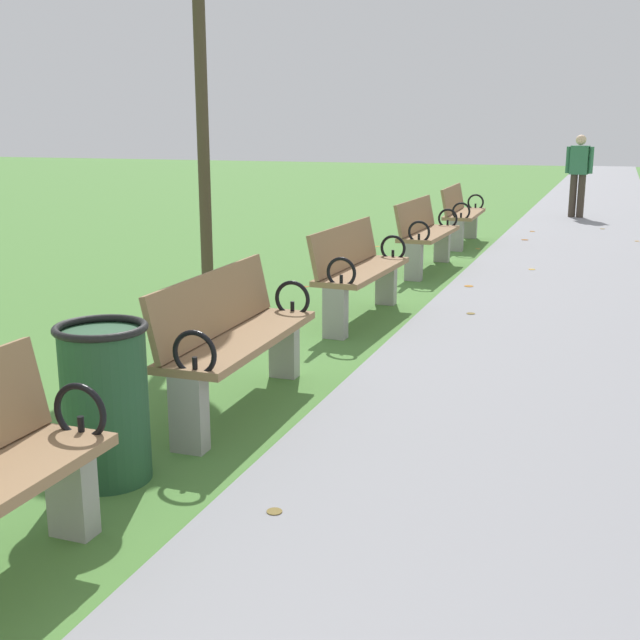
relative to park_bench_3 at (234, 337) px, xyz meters
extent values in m
cube|color=gray|center=(1.74, 12.82, -0.48)|extent=(2.47, 44.00, 0.02)
cube|color=#99968E|center=(0.05, -1.77, -0.26)|extent=(0.20, 0.12, 0.45)
torus|color=black|center=(0.11, -1.75, 0.10)|extent=(0.27, 0.03, 0.27)
cylinder|color=black|center=(0.11, -1.75, 0.02)|extent=(0.03, 0.03, 0.12)
cube|color=#93704C|center=(0.05, 0.00, -0.01)|extent=(0.47, 1.61, 0.05)
cube|color=#93704C|center=(-0.14, 0.00, 0.21)|extent=(0.16, 1.60, 0.40)
cube|color=#99968E|center=(0.07, -0.74, -0.26)|extent=(0.20, 0.12, 0.45)
cube|color=#99968E|center=(0.04, 0.74, -0.26)|extent=(0.20, 0.12, 0.45)
torus|color=black|center=(0.13, -0.76, 0.10)|extent=(0.27, 0.04, 0.27)
cylinder|color=black|center=(0.13, -0.76, 0.02)|extent=(0.03, 0.03, 0.12)
torus|color=black|center=(0.10, 0.76, 0.10)|extent=(0.27, 0.04, 0.27)
cylinder|color=black|center=(0.10, 0.76, 0.02)|extent=(0.03, 0.03, 0.12)
cube|color=#93704C|center=(0.05, 2.66, -0.01)|extent=(0.49, 1.61, 0.05)
cube|color=#93704C|center=(-0.14, 2.67, 0.21)|extent=(0.17, 1.60, 0.40)
cube|color=#99968E|center=(0.03, 1.92, -0.26)|extent=(0.20, 0.13, 0.45)
cube|color=#99968E|center=(0.08, 3.40, -0.26)|extent=(0.20, 0.13, 0.45)
torus|color=black|center=(0.09, 1.90, 0.10)|extent=(0.27, 0.04, 0.27)
cylinder|color=black|center=(0.09, 1.90, 0.02)|extent=(0.03, 0.03, 0.12)
torus|color=black|center=(0.14, 3.42, 0.10)|extent=(0.27, 0.04, 0.27)
cylinder|color=black|center=(0.14, 3.42, 0.02)|extent=(0.03, 0.03, 0.12)
cube|color=#93704C|center=(0.05, 5.52, -0.01)|extent=(0.48, 1.61, 0.05)
cube|color=#93704C|center=(-0.14, 5.53, 0.21)|extent=(0.16, 1.60, 0.40)
cube|color=#99968E|center=(0.03, 4.78, -0.26)|extent=(0.20, 0.13, 0.45)
cube|color=#99968E|center=(0.07, 6.26, -0.26)|extent=(0.20, 0.13, 0.45)
torus|color=black|center=(0.09, 4.76, 0.10)|extent=(0.27, 0.04, 0.27)
cylinder|color=black|center=(0.09, 4.76, 0.02)|extent=(0.03, 0.03, 0.12)
torus|color=black|center=(0.13, 6.28, 0.10)|extent=(0.27, 0.04, 0.27)
cylinder|color=black|center=(0.13, 6.28, 0.02)|extent=(0.03, 0.03, 0.12)
cube|color=#93704C|center=(0.05, 8.03, -0.01)|extent=(0.48, 1.61, 0.05)
cube|color=#93704C|center=(-0.14, 8.02, 0.21)|extent=(0.16, 1.60, 0.40)
cube|color=#99968E|center=(0.07, 7.29, -0.26)|extent=(0.20, 0.13, 0.45)
cube|color=#99968E|center=(0.03, 8.76, -0.26)|extent=(0.20, 0.13, 0.45)
torus|color=black|center=(0.13, 7.27, 0.10)|extent=(0.27, 0.04, 0.27)
cylinder|color=black|center=(0.13, 7.27, 0.02)|extent=(0.03, 0.03, 0.12)
torus|color=black|center=(0.09, 8.79, 0.10)|extent=(0.27, 0.04, 0.27)
cylinder|color=black|center=(0.09, 8.79, 0.02)|extent=(0.03, 0.03, 0.12)
cylinder|color=#4C3D2D|center=(-1.64, 2.72, 1.34)|extent=(0.12, 0.12, 3.65)
cylinder|color=#3D3328|center=(1.43, 12.46, -0.04)|extent=(0.14, 0.14, 0.85)
cylinder|color=#3D3328|center=(1.59, 12.44, -0.04)|extent=(0.14, 0.14, 0.85)
cube|color=#33724C|center=(1.51, 12.45, 0.66)|extent=(0.37, 0.27, 0.56)
sphere|color=beige|center=(1.51, 12.45, 1.05)|extent=(0.20, 0.20, 0.20)
cylinder|color=#33724C|center=(1.29, 12.49, 0.66)|extent=(0.09, 0.09, 0.52)
cylinder|color=#33724C|center=(1.73, 12.42, 0.66)|extent=(0.09, 0.09, 0.52)
cylinder|color=#234C2D|center=(-0.15, -1.21, -0.09)|extent=(0.44, 0.44, 0.80)
torus|color=black|center=(-0.15, -1.21, 0.33)|extent=(0.48, 0.48, 0.04)
cylinder|color=gold|center=(1.31, 5.93, -0.46)|extent=(0.12, 0.12, 0.00)
cylinder|color=#93511E|center=(-1.04, 3.98, -0.48)|extent=(0.09, 0.09, 0.00)
cylinder|color=gold|center=(-0.41, 10.85, -0.48)|extent=(0.14, 0.14, 0.00)
cylinder|color=brown|center=(1.00, 3.18, -0.46)|extent=(0.09, 0.09, 0.00)
cylinder|color=brown|center=(0.83, -1.30, -0.46)|extent=(0.09, 0.09, 0.00)
cylinder|color=#93511E|center=(0.92, 8.70, -0.46)|extent=(0.13, 0.13, 0.00)
cylinder|color=#AD6B23|center=(0.74, 4.55, -0.46)|extent=(0.14, 0.14, 0.00)
cylinder|color=#BC842D|center=(0.35, 7.61, -0.48)|extent=(0.09, 0.09, 0.00)
cylinder|color=#BC842D|center=(2.62, 9.16, -0.46)|extent=(0.09, 0.09, 0.00)
cylinder|color=#AD6B23|center=(-1.15, 7.33, -0.48)|extent=(0.11, 0.11, 0.00)
cylinder|color=brown|center=(2.07, 10.63, -0.46)|extent=(0.12, 0.12, 0.00)
cylinder|color=#AD6B23|center=(0.93, 9.83, -0.46)|extent=(0.10, 0.10, 0.00)
camera|label=1|loc=(2.24, -4.51, 1.33)|focal=45.04mm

